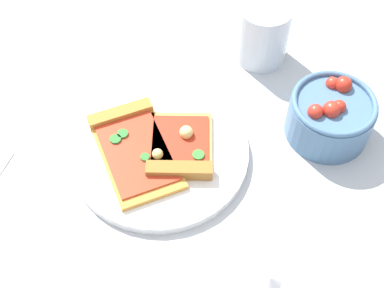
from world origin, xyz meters
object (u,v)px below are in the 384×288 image
(plate, at_px, (161,149))
(soda_glass, at_px, (263,35))
(salad_bowl, at_px, (330,116))
(pizza_slice_near, at_px, (133,145))
(pizza_slice_far, at_px, (180,150))

(plate, distance_m, soda_glass, 0.25)
(plate, relative_size, salad_bowl, 2.09)
(salad_bowl, bearing_deg, pizza_slice_near, 117.07)
(plate, xyz_separation_m, pizza_slice_far, (-0.00, -0.03, 0.01))
(plate, bearing_deg, salad_bowl, -62.23)
(pizza_slice_near, distance_m, soda_glass, 0.28)
(pizza_slice_far, distance_m, salad_bowl, 0.22)
(salad_bowl, distance_m, soda_glass, 0.18)
(plate, xyz_separation_m, pizza_slice_near, (-0.01, 0.03, 0.01))
(salad_bowl, bearing_deg, plate, 117.77)
(soda_glass, bearing_deg, plate, 160.00)
(pizza_slice_far, height_order, soda_glass, soda_glass)
(pizza_slice_far, height_order, salad_bowl, salad_bowl)
(pizza_slice_near, xyz_separation_m, pizza_slice_far, (0.01, -0.07, 0.00))
(plate, height_order, pizza_slice_far, pizza_slice_far)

